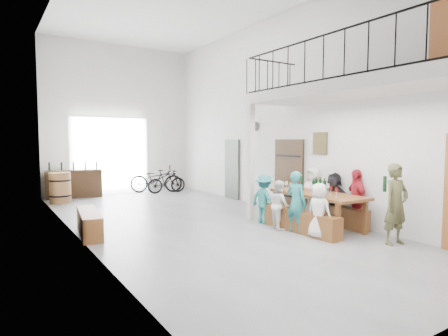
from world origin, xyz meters
TOP-DOWN VIEW (x-y plane):
  - floor at (0.00, 0.00)m, footprint 12.00×12.00m
  - room_walls at (0.00, 0.00)m, footprint 12.00×12.00m
  - gateway_portal at (-0.40, 5.94)m, footprint 2.80×0.08m
  - right_wall_decor at (2.70, -1.87)m, footprint 0.07×8.28m
  - balcony at (1.98, -3.13)m, footprint 1.52×5.62m
  - tasting_table at (2.01, -2.02)m, footprint 1.06×2.35m
  - bench_inner at (1.39, -2.11)m, footprint 0.37×2.04m
  - bench_wall at (2.57, -1.94)m, footprint 0.41×2.05m
  - tableware at (2.05, -1.89)m, footprint 0.54×1.54m
  - side_bench at (-2.50, 0.11)m, footprint 0.60×1.77m
  - oak_barrel at (-2.34, 4.68)m, footprint 0.66×0.66m
  - serving_counter at (-1.75, 5.65)m, footprint 1.86×0.74m
  - counter_bottles at (-1.75, 5.66)m, footprint 1.55×0.30m
  - guest_left_a at (1.34, -2.70)m, footprint 0.42×0.59m
  - guest_left_b at (1.27, -2.12)m, footprint 0.38×0.52m
  - guest_left_c at (1.20, -1.65)m, footprint 0.57×0.64m
  - guest_left_d at (1.26, -1.04)m, footprint 0.50×0.79m
  - guest_right_a at (2.65, -2.56)m, footprint 0.62×0.85m
  - guest_right_b at (2.57, -2.00)m, footprint 0.45×1.16m
  - guest_right_c at (2.59, -1.32)m, footprint 0.43×0.65m
  - host_standing at (2.24, -3.79)m, footprint 0.59×0.42m
  - potted_plant at (2.45, 0.29)m, footprint 0.44×0.39m
  - bicycle_near at (1.13, 5.33)m, footprint 2.04×1.45m
  - bicycle_far at (1.40, 4.96)m, footprint 1.49×0.51m

SIDE VIEW (x-z plane):
  - floor at x=0.00m, z-range 0.00..0.00m
  - potted_plant at x=2.45m, z-range 0.00..0.42m
  - bench_inner at x=1.39m, z-range 0.00..0.47m
  - bench_wall at x=2.57m, z-range 0.00..0.47m
  - side_bench at x=-2.50m, z-range 0.00..0.49m
  - bicycle_far at x=1.40m, z-range 0.00..0.88m
  - serving_counter at x=-1.75m, z-range 0.00..0.96m
  - oak_barrel at x=-2.34m, z-range 0.00..0.97m
  - bicycle_near at x=1.13m, z-range 0.00..1.02m
  - guest_left_c at x=1.20m, z-range 0.00..1.09m
  - guest_left_a at x=1.34m, z-range 0.00..1.12m
  - guest_left_d at x=1.26m, z-range 0.00..1.16m
  - guest_right_b at x=2.57m, z-range 0.00..1.23m
  - guest_right_c at x=2.59m, z-range 0.00..1.31m
  - guest_left_b at x=1.27m, z-range 0.00..1.33m
  - guest_right_a at x=2.65m, z-range 0.00..1.34m
  - tasting_table at x=2.01m, z-range 0.31..1.10m
  - host_standing at x=2.24m, z-range 0.00..1.54m
  - tableware at x=2.05m, z-range 0.76..1.11m
  - counter_bottles at x=-1.75m, z-range 0.96..1.24m
  - gateway_portal at x=-0.40m, z-range 0.00..2.80m
  - right_wall_decor at x=2.70m, z-range -0.80..4.28m
  - balcony at x=1.98m, z-range 0.97..4.96m
  - room_walls at x=0.00m, z-range -2.45..9.55m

